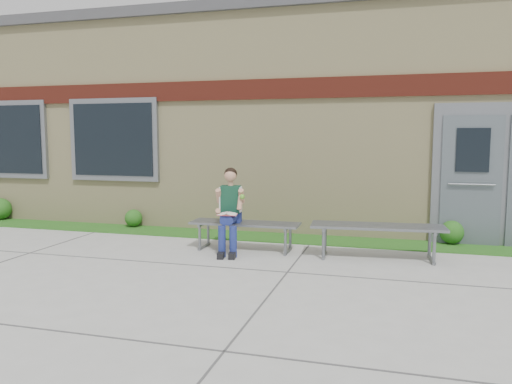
% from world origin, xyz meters
% --- Properties ---
extents(ground, '(80.00, 80.00, 0.00)m').
position_xyz_m(ground, '(0.00, 0.00, 0.00)').
color(ground, '#9E9E99').
rests_on(ground, ground).
extents(grass_strip, '(16.00, 0.80, 0.02)m').
position_xyz_m(grass_strip, '(0.00, 2.60, 0.01)').
color(grass_strip, '#174E14').
rests_on(grass_strip, ground).
extents(school_building, '(16.20, 6.22, 4.20)m').
position_xyz_m(school_building, '(-0.00, 5.99, 2.10)').
color(school_building, beige).
rests_on(school_building, ground).
extents(bench_left, '(1.70, 0.49, 0.44)m').
position_xyz_m(bench_left, '(0.09, 1.58, 0.34)').
color(bench_left, slate).
rests_on(bench_left, ground).
extents(bench_right, '(1.93, 0.68, 0.49)m').
position_xyz_m(bench_right, '(2.09, 1.58, 0.38)').
color(bench_right, slate).
rests_on(bench_right, ground).
extents(girl, '(0.49, 0.79, 1.29)m').
position_xyz_m(girl, '(-0.09, 1.39, 0.68)').
color(girl, navy).
rests_on(girl, ground).
extents(shrub_west, '(0.45, 0.45, 0.45)m').
position_xyz_m(shrub_west, '(-5.69, 2.85, 0.24)').
color(shrub_west, '#174E14').
rests_on(shrub_west, grass_strip).
extents(shrub_mid, '(0.33, 0.33, 0.33)m').
position_xyz_m(shrub_mid, '(-2.56, 2.85, 0.19)').
color(shrub_mid, '#174E14').
rests_on(shrub_mid, grass_strip).
extents(shrub_east, '(0.38, 0.38, 0.38)m').
position_xyz_m(shrub_east, '(3.24, 2.85, 0.21)').
color(shrub_east, '#174E14').
rests_on(shrub_east, grass_strip).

